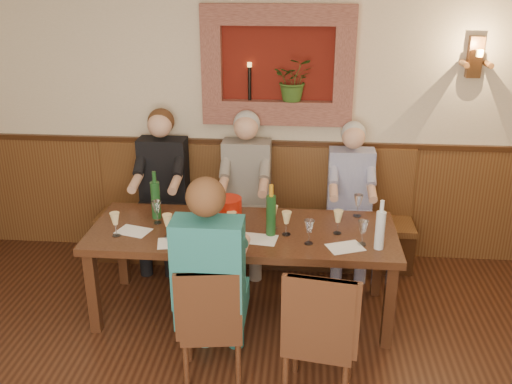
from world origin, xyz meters
TOP-DOWN VIEW (x-y plane):
  - room_shell at (0.00, 0.00)m, footprint 6.04×6.04m
  - wall_niche at (0.24, 2.94)m, footprint 1.36×0.30m
  - wall_sconce at (1.90, 2.93)m, footprint 0.25×0.20m
  - dining_table at (0.00, 1.85)m, footprint 2.40×0.90m
  - bench at (0.00, 2.79)m, footprint 3.00×0.45m
  - chair_near_left at (-0.12, 1.01)m, footprint 0.45×0.45m
  - chair_near_right at (0.60, 0.89)m, footprint 0.50×0.50m
  - person_bench_left at (-0.85, 2.69)m, footprint 0.44×0.54m
  - person_bench_mid at (-0.06, 2.69)m, footprint 0.44×0.54m
  - person_bench_right at (0.89, 2.69)m, footprint 0.41×0.50m
  - person_chair_front at (-0.12, 1.07)m, footprint 0.45×0.55m
  - spittoon_bucket at (-0.12, 1.87)m, footprint 0.29×0.29m
  - wine_bottle_green_a at (0.23, 1.77)m, footprint 0.09×0.09m
  - wine_bottle_green_b at (-0.73, 2.01)m, footprint 0.10×0.10m
  - water_bottle at (1.03, 1.62)m, footprint 0.07×0.07m
  - tasting_sheet_a at (-0.85, 1.74)m, footprint 0.29×0.24m
  - tasting_sheet_b at (0.14, 1.69)m, footprint 0.29×0.23m
  - tasting_sheet_c at (0.78, 1.61)m, footprint 0.30×0.26m
  - tasting_sheet_d at (-0.48, 1.57)m, footprint 0.30×0.24m
  - wine_glass_0 at (-0.95, 1.65)m, footprint 0.08×0.08m
  - wine_glass_1 at (-0.70, 1.91)m, footprint 0.08×0.08m
  - wine_glass_2 at (-0.55, 1.66)m, footprint 0.08×0.08m
  - wine_glass_3 at (-0.31, 1.94)m, footprint 0.08×0.08m
  - wine_glass_4 at (-0.07, 1.74)m, footprint 0.08×0.08m
  - wine_glass_5 at (0.24, 1.89)m, footprint 0.08×0.08m
  - wine_glass_6 at (0.52, 1.65)m, footprint 0.08×0.08m
  - wine_glass_7 at (0.74, 1.84)m, footprint 0.08×0.08m
  - wine_glass_8 at (0.91, 1.67)m, footprint 0.08×0.08m
  - wine_glass_9 at (-0.16, 1.53)m, footprint 0.08×0.08m
  - wine_glass_10 at (0.92, 2.19)m, footprint 0.08×0.08m
  - wine_glass_11 at (0.34, 1.79)m, footprint 0.08×0.08m

SIDE VIEW (x-z plane):
  - chair_near_left at x=-0.12m, z-range -0.19..0.72m
  - chair_near_right at x=0.60m, z-range -0.21..0.78m
  - bench at x=0.00m, z-range -0.23..0.88m
  - person_bench_right at x=0.89m, z-range -0.12..1.28m
  - person_bench_mid at x=-0.06m, z-range -0.12..1.35m
  - person_bench_left at x=-0.85m, z-range -0.12..1.36m
  - person_chair_front at x=-0.12m, z-range -0.13..1.37m
  - dining_table at x=0.00m, z-range 0.30..1.05m
  - tasting_sheet_a at x=-0.85m, z-range 0.75..0.75m
  - tasting_sheet_b at x=0.14m, z-range 0.75..0.75m
  - tasting_sheet_c at x=0.78m, z-range 0.75..0.75m
  - tasting_sheet_d at x=-0.48m, z-range 0.75..0.75m
  - wine_glass_0 at x=-0.95m, z-range 0.75..0.94m
  - wine_glass_1 at x=-0.70m, z-range 0.75..0.94m
  - wine_glass_2 at x=-0.55m, z-range 0.75..0.94m
  - wine_glass_3 at x=-0.31m, z-range 0.75..0.94m
  - wine_glass_4 at x=-0.07m, z-range 0.75..0.94m
  - wine_glass_5 at x=0.24m, z-range 0.75..0.94m
  - wine_glass_6 at x=0.52m, z-range 0.75..0.94m
  - wine_glass_7 at x=0.74m, z-range 0.75..0.94m
  - wine_glass_8 at x=0.91m, z-range 0.75..0.94m
  - wine_glass_9 at x=-0.16m, z-range 0.75..0.94m
  - wine_glass_10 at x=0.92m, z-range 0.75..0.94m
  - wine_glass_11 at x=0.34m, z-range 0.75..0.94m
  - spittoon_bucket at x=-0.12m, z-range 0.75..1.00m
  - water_bottle at x=1.03m, z-range 0.71..1.09m
  - wine_bottle_green_b at x=-0.73m, z-range 0.71..1.12m
  - wine_bottle_green_a at x=0.23m, z-range 0.71..1.13m
  - wall_niche at x=0.24m, z-range 1.28..2.34m
  - room_shell at x=0.00m, z-range 0.48..3.30m
  - wall_sconce at x=1.90m, z-range 1.77..2.12m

